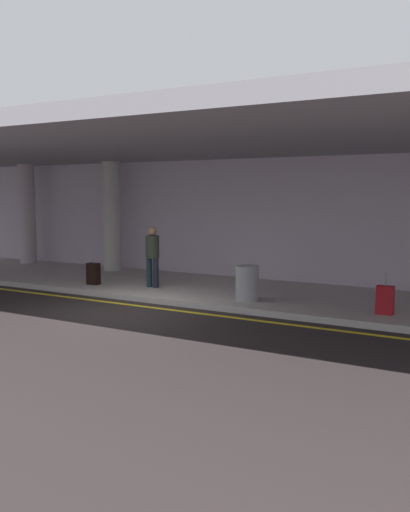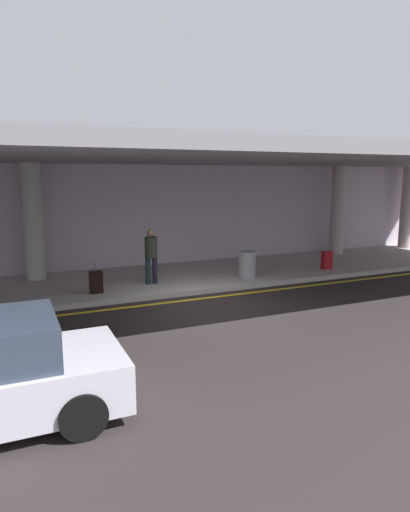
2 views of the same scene
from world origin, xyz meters
The scene contains 11 objects.
ground_plane centered at (0.00, 0.00, 0.00)m, with size 60.00×60.00×0.00m, color #2B2425.
sidewalk centered at (0.00, 3.10, 0.07)m, with size 26.00×4.20×0.15m, color #B0A8A4.
lane_stripe_yellow centered at (0.00, 0.59, 0.00)m, with size 26.00×0.14×0.01m, color yellow.
support_column_far_left centered at (-8.00, 4.42, 1.97)m, with size 0.61×0.61×3.65m, color #B4A3AC.
support_column_left_mid centered at (-4.00, 4.42, 1.97)m, with size 0.61×0.61×3.65m, color #ADAAA2.
ceiling_overhang centered at (0.00, 2.60, 3.95)m, with size 28.00×13.20×0.30m, color slate.
terminal_back_wall centered at (0.00, 5.35, 1.90)m, with size 26.00×0.30×3.80m, color #BCACBF.
traveler_with_luggage centered at (-0.84, 2.28, 1.11)m, with size 0.38×0.38×1.68m.
suitcase_upright_primary centered at (5.51, 1.92, 0.46)m, with size 0.36×0.22×0.90m.
suitcase_upright_secondary centered at (-2.59, 1.84, 0.46)m, with size 0.36×0.22×0.90m.
trash_bin_steel centered at (2.26, 1.85, 0.57)m, with size 0.56×0.56×0.85m, color gray.
Camera 1 is at (7.94, -10.18, 2.74)m, focal length 38.83 mm.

